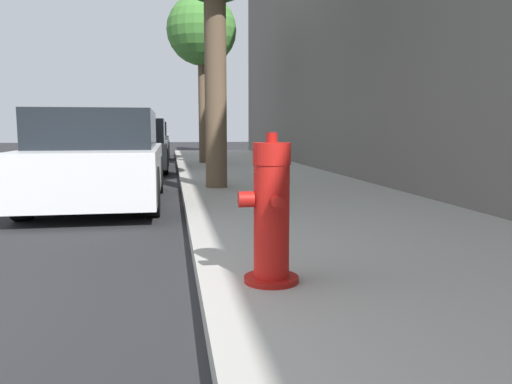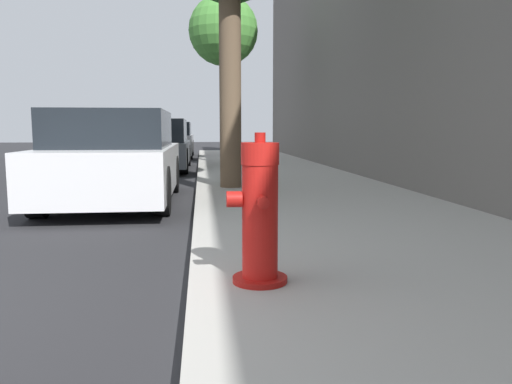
# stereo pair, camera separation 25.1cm
# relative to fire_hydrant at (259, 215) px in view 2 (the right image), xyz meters

# --- Properties ---
(sidewalk_slab) EXTENTS (3.33, 40.00, 0.14)m
(sidewalk_slab) POSITION_rel_fire_hydrant_xyz_m (1.22, -0.35, -0.49)
(sidewalk_slab) COLOR #A8A59E
(sidewalk_slab) RESTS_ON ground_plane
(fire_hydrant) EXTENTS (0.38, 0.38, 0.93)m
(fire_hydrant) POSITION_rel_fire_hydrant_xyz_m (0.00, 0.00, 0.00)
(fire_hydrant) COLOR #A91511
(fire_hydrant) RESTS_ON sidewalk_slab
(parked_car_near) EXTENTS (1.71, 3.81, 1.35)m
(parked_car_near) POSITION_rel_fire_hydrant_xyz_m (-1.61, 4.46, 0.09)
(parked_car_near) COLOR silver
(parked_car_near) RESTS_ON ground_plane
(parked_car_mid) EXTENTS (1.78, 4.41, 1.34)m
(parked_car_mid) POSITION_rel_fire_hydrant_xyz_m (-1.57, 10.52, 0.08)
(parked_car_mid) COLOR #4C5156
(parked_car_mid) RESTS_ON ground_plane
(parked_car_far) EXTENTS (1.76, 4.56, 1.34)m
(parked_car_far) POSITION_rel_fire_hydrant_xyz_m (-1.55, 16.38, 0.09)
(parked_car_far) COLOR #B7B7BC
(parked_car_far) RESTS_ON ground_plane
(street_tree_far) EXTENTS (1.93, 1.93, 4.65)m
(street_tree_far) POSITION_rel_fire_hydrant_xyz_m (0.30, 11.35, 3.21)
(street_tree_far) COLOR brown
(street_tree_far) RESTS_ON sidewalk_slab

